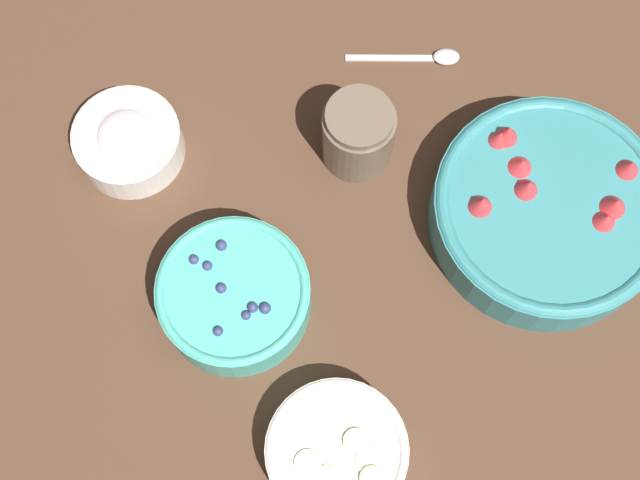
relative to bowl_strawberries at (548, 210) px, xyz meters
name	(u,v)px	position (x,y,z in m)	size (l,w,h in m)	color
ground_plane	(359,249)	(-0.20, 0.05, -0.04)	(4.00, 4.00, 0.00)	#4C3323
bowl_strawberries	(548,210)	(0.00, 0.00, 0.00)	(0.26, 0.26, 0.08)	teal
bowl_blueberries	(234,295)	(-0.35, 0.04, 0.00)	(0.16, 0.16, 0.07)	#47AD9E
bowl_bananas	(337,452)	(-0.32, -0.15, -0.01)	(0.15, 0.15, 0.05)	silver
bowl_cream	(128,140)	(-0.40, 0.26, -0.01)	(0.12, 0.12, 0.06)	white
jar_chocolate	(358,135)	(-0.16, 0.16, 0.00)	(0.08, 0.08, 0.09)	brown
spoon	(425,57)	(-0.03, 0.24, -0.03)	(0.13, 0.07, 0.01)	silver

